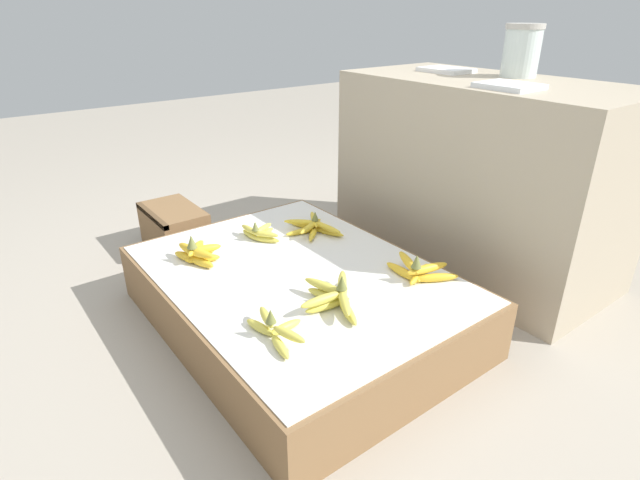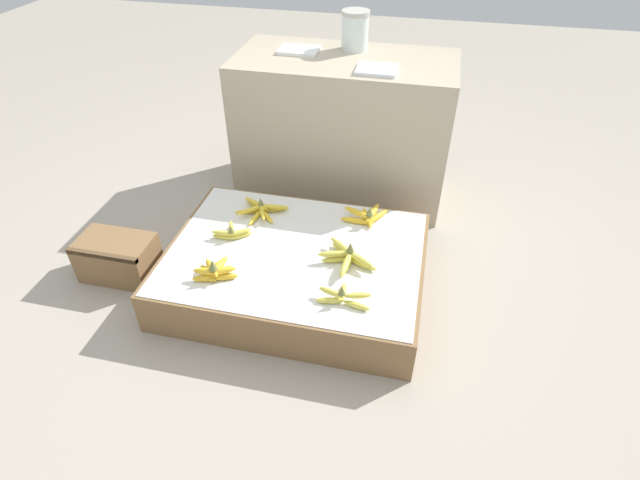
% 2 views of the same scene
% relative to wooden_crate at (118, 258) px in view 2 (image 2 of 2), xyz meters
% --- Properties ---
extents(ground_plane, '(10.00, 10.00, 0.00)m').
position_rel_wooden_crate_xyz_m(ground_plane, '(0.88, 0.11, -0.11)').
color(ground_plane, '#A89E8E').
extents(display_platform, '(1.20, 0.89, 0.22)m').
position_rel_wooden_crate_xyz_m(display_platform, '(0.88, 0.11, 0.00)').
color(display_platform, olive).
rests_on(display_platform, ground_plane).
extents(back_vendor_table, '(1.20, 0.60, 0.82)m').
position_rel_wooden_crate_xyz_m(back_vendor_table, '(0.93, 1.05, 0.30)').
color(back_vendor_table, tan).
rests_on(back_vendor_table, ground_plane).
extents(wooden_crate, '(0.36, 0.22, 0.21)m').
position_rel_wooden_crate_xyz_m(wooden_crate, '(0.00, 0.00, 0.00)').
color(wooden_crate, olive).
rests_on(wooden_crate, ground_plane).
extents(banana_bunch_front_left, '(0.20, 0.16, 0.11)m').
position_rel_wooden_crate_xyz_m(banana_bunch_front_left, '(0.59, -0.14, 0.14)').
color(banana_bunch_front_left, gold).
rests_on(banana_bunch_front_left, display_platform).
extents(banana_bunch_front_midleft, '(0.23, 0.14, 0.10)m').
position_rel_wooden_crate_xyz_m(banana_bunch_front_midleft, '(1.16, -0.16, 0.14)').
color(banana_bunch_front_midleft, '#DBCC4C').
rests_on(banana_bunch_front_midleft, display_platform).
extents(banana_bunch_middle_left, '(0.19, 0.13, 0.09)m').
position_rel_wooden_crate_xyz_m(banana_bunch_middle_left, '(0.56, 0.15, 0.14)').
color(banana_bunch_middle_left, '#DBCC4C').
rests_on(banana_bunch_middle_left, display_platform).
extents(banana_bunch_middle_midleft, '(0.28, 0.26, 0.11)m').
position_rel_wooden_crate_xyz_m(banana_bunch_middle_midleft, '(1.13, 0.09, 0.14)').
color(banana_bunch_middle_midleft, '#DBCC4C').
rests_on(banana_bunch_middle_midleft, display_platform).
extents(banana_bunch_back_left, '(0.28, 0.23, 0.09)m').
position_rel_wooden_crate_xyz_m(banana_bunch_back_left, '(0.63, 0.37, 0.14)').
color(banana_bunch_back_left, gold).
rests_on(banana_bunch_back_left, display_platform).
extents(banana_bunch_back_midleft, '(0.23, 0.19, 0.11)m').
position_rel_wooden_crate_xyz_m(banana_bunch_back_midleft, '(1.17, 0.43, 0.14)').
color(banana_bunch_back_midleft, gold).
rests_on(banana_bunch_back_midleft, display_platform).
extents(glass_jar, '(0.15, 0.15, 0.20)m').
position_rel_wooden_crate_xyz_m(glass_jar, '(0.95, 1.19, 0.81)').
color(glass_jar, silver).
rests_on(glass_jar, back_vendor_table).
extents(foam_tray_white, '(0.22, 0.16, 0.02)m').
position_rel_wooden_crate_xyz_m(foam_tray_white, '(0.66, 1.09, 0.72)').
color(foam_tray_white, white).
rests_on(foam_tray_white, back_vendor_table).
extents(foam_tray_dark, '(0.20, 0.17, 0.02)m').
position_rel_wooden_crate_xyz_m(foam_tray_dark, '(1.12, 0.88, 0.72)').
color(foam_tray_dark, white).
rests_on(foam_tray_dark, back_vendor_table).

